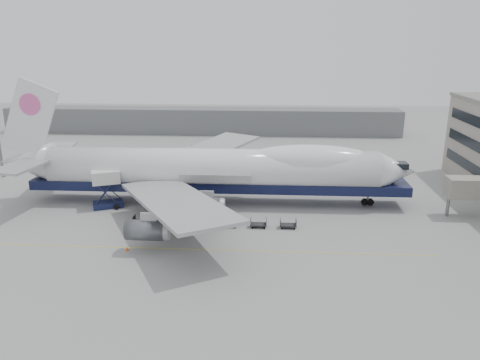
{
  "coord_description": "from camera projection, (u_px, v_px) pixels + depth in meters",
  "views": [
    {
      "loc": [
        8.98,
        -59.63,
        25.54
      ],
      "look_at": [
        4.92,
        6.0,
        5.66
      ],
      "focal_mm": 35.0,
      "sensor_mm": 36.0,
      "label": 1
    }
  ],
  "objects": [
    {
      "name": "dolly_2",
      "position": [
        200.0,
        222.0,
        66.45
      ],
      "size": [
        2.3,
        1.35,
        1.3
      ],
      "color": "#2D2D30",
      "rests_on": "ground"
    },
    {
      "name": "dolly_3",
      "position": [
        229.0,
        223.0,
        66.2
      ],
      "size": [
        2.3,
        1.35,
        1.3
      ],
      "color": "#2D2D30",
      "rests_on": "ground"
    },
    {
      "name": "apron_line",
      "position": [
        195.0,
        249.0,
        59.16
      ],
      "size": [
        60.0,
        0.15,
        0.01
      ],
      "primitive_type": "cube",
      "color": "gold",
      "rests_on": "ground"
    },
    {
      "name": "dolly_0",
      "position": [
        142.0,
        221.0,
        66.94
      ],
      "size": [
        2.3,
        1.35,
        1.3
      ],
      "color": "#2D2D30",
      "rests_on": "ground"
    },
    {
      "name": "dolly_4",
      "position": [
        258.0,
        224.0,
        65.95
      ],
      "size": [
        2.3,
        1.35,
        1.3
      ],
      "color": "#2D2D30",
      "rests_on": "ground"
    },
    {
      "name": "traffic_cone",
      "position": [
        127.0,
        248.0,
        58.77
      ],
      "size": [
        0.41,
        0.41,
        0.6
      ],
      "rotation": [
        0.0,
        0.0,
        0.17
      ],
      "color": "#EF4E0C",
      "rests_on": "ground"
    },
    {
      "name": "ground",
      "position": [
        202.0,
        231.0,
        64.89
      ],
      "size": [
        260.0,
        260.0,
        0.0
      ],
      "primitive_type": "plane",
      "color": "gray",
      "rests_on": "ground"
    },
    {
      "name": "dolly_5",
      "position": [
        288.0,
        224.0,
        65.7
      ],
      "size": [
        2.3,
        1.35,
        1.3
      ],
      "color": "#2D2D30",
      "rests_on": "ground"
    },
    {
      "name": "airliner",
      "position": [
        216.0,
        169.0,
        74.69
      ],
      "size": [
        67.0,
        55.3,
        19.98
      ],
      "color": "white",
      "rests_on": "ground"
    },
    {
      "name": "dolly_1",
      "position": [
        171.0,
        222.0,
        66.69
      ],
      "size": [
        2.3,
        1.35,
        1.3
      ],
      "color": "#2D2D30",
      "rests_on": "ground"
    },
    {
      "name": "catering_truck",
      "position": [
        107.0,
        187.0,
        72.99
      ],
      "size": [
        5.05,
        4.27,
        6.0
      ],
      "rotation": [
        0.0,
        0.0,
        0.39
      ],
      "color": "#171D45",
      "rests_on": "ground"
    },
    {
      "name": "hangar",
      "position": [
        201.0,
        121.0,
        131.35
      ],
      "size": [
        110.0,
        8.0,
        7.0
      ],
      "primitive_type": "cube",
      "color": "slate",
      "rests_on": "ground"
    }
  ]
}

